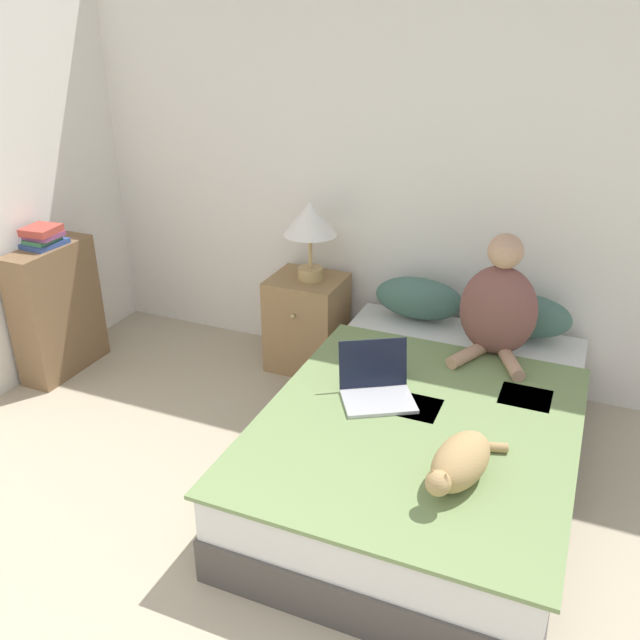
{
  "coord_description": "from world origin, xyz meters",
  "views": [
    {
      "loc": [
        0.95,
        -0.62,
        2.21
      ],
      "look_at": [
        -0.21,
        2.12,
        0.8
      ],
      "focal_mm": 38.0,
      "sensor_mm": 36.0,
      "label": 1
    }
  ],
  "objects_px": {
    "pillow_near": "(419,298)",
    "pillow_far": "(523,315)",
    "bookshelf": "(57,310)",
    "book_stack_top": "(43,237)",
    "person_sitting": "(498,307)",
    "cat_tabby": "(460,462)",
    "laptop_open": "(376,387)",
    "nightstand": "(307,322)",
    "table_lamp": "(310,222)",
    "bed": "(425,440)"
  },
  "relations": [
    {
      "from": "nightstand",
      "to": "laptop_open",
      "type": "bearing_deg",
      "value": -49.48
    },
    {
      "from": "person_sitting",
      "to": "book_stack_top",
      "type": "distance_m",
      "value": 2.71
    },
    {
      "from": "person_sitting",
      "to": "nightstand",
      "type": "xyz_separation_m",
      "value": [
        -1.22,
        0.23,
        -0.42
      ]
    },
    {
      "from": "pillow_near",
      "to": "table_lamp",
      "type": "height_order",
      "value": "table_lamp"
    },
    {
      "from": "person_sitting",
      "to": "bookshelf",
      "type": "height_order",
      "value": "person_sitting"
    },
    {
      "from": "bed",
      "to": "laptop_open",
      "type": "height_order",
      "value": "laptop_open"
    },
    {
      "from": "book_stack_top",
      "to": "person_sitting",
      "type": "bearing_deg",
      "value": 9.53
    },
    {
      "from": "laptop_open",
      "to": "nightstand",
      "type": "bearing_deg",
      "value": 99.69
    },
    {
      "from": "pillow_near",
      "to": "pillow_far",
      "type": "relative_size",
      "value": 1.0
    },
    {
      "from": "pillow_far",
      "to": "person_sitting",
      "type": "xyz_separation_m",
      "value": [
        -0.11,
        -0.29,
        0.15
      ]
    },
    {
      "from": "table_lamp",
      "to": "bookshelf",
      "type": "distance_m",
      "value": 1.71
    },
    {
      "from": "table_lamp",
      "to": "bookshelf",
      "type": "relative_size",
      "value": 0.59
    },
    {
      "from": "pillow_near",
      "to": "book_stack_top",
      "type": "height_order",
      "value": "book_stack_top"
    },
    {
      "from": "laptop_open",
      "to": "book_stack_top",
      "type": "bearing_deg",
      "value": 143.17
    },
    {
      "from": "pillow_far",
      "to": "laptop_open",
      "type": "height_order",
      "value": "laptop_open"
    },
    {
      "from": "bed",
      "to": "cat_tabby",
      "type": "relative_size",
      "value": 3.92
    },
    {
      "from": "pillow_far",
      "to": "table_lamp",
      "type": "bearing_deg",
      "value": -177.16
    },
    {
      "from": "pillow_far",
      "to": "book_stack_top",
      "type": "height_order",
      "value": "book_stack_top"
    },
    {
      "from": "cat_tabby",
      "to": "nightstand",
      "type": "xyz_separation_m",
      "value": [
        -1.29,
        1.39,
        -0.24
      ]
    },
    {
      "from": "table_lamp",
      "to": "laptop_open",
      "type": "bearing_deg",
      "value": -50.45
    },
    {
      "from": "pillow_far",
      "to": "bookshelf",
      "type": "bearing_deg",
      "value": -165.11
    },
    {
      "from": "nightstand",
      "to": "table_lamp",
      "type": "distance_m",
      "value": 0.68
    },
    {
      "from": "laptop_open",
      "to": "bookshelf",
      "type": "distance_m",
      "value": 2.23
    },
    {
      "from": "pillow_near",
      "to": "person_sitting",
      "type": "distance_m",
      "value": 0.6
    },
    {
      "from": "person_sitting",
      "to": "book_stack_top",
      "type": "xyz_separation_m",
      "value": [
        -2.67,
        -0.45,
        0.18
      ]
    },
    {
      "from": "person_sitting",
      "to": "table_lamp",
      "type": "height_order",
      "value": "person_sitting"
    },
    {
      "from": "cat_tabby",
      "to": "table_lamp",
      "type": "height_order",
      "value": "table_lamp"
    },
    {
      "from": "pillow_far",
      "to": "book_stack_top",
      "type": "xyz_separation_m",
      "value": [
        -2.78,
        -0.74,
        0.34
      ]
    },
    {
      "from": "person_sitting",
      "to": "laptop_open",
      "type": "xyz_separation_m",
      "value": [
        -0.45,
        -0.68,
        -0.23
      ]
    },
    {
      "from": "pillow_near",
      "to": "bookshelf",
      "type": "distance_m",
      "value": 2.28
    },
    {
      "from": "cat_tabby",
      "to": "laptop_open",
      "type": "distance_m",
      "value": 0.7
    },
    {
      "from": "cat_tabby",
      "to": "bookshelf",
      "type": "height_order",
      "value": "bookshelf"
    },
    {
      "from": "pillow_far",
      "to": "bookshelf",
      "type": "distance_m",
      "value": 2.87
    },
    {
      "from": "pillow_near",
      "to": "person_sitting",
      "type": "xyz_separation_m",
      "value": [
        0.51,
        -0.29,
        0.15
      ]
    },
    {
      "from": "book_stack_top",
      "to": "bookshelf",
      "type": "bearing_deg",
      "value": -1.76
    },
    {
      "from": "table_lamp",
      "to": "bookshelf",
      "type": "bearing_deg",
      "value": -155.4
    },
    {
      "from": "bookshelf",
      "to": "nightstand",
      "type": "bearing_deg",
      "value": 25.03
    },
    {
      "from": "table_lamp",
      "to": "person_sitting",
      "type": "bearing_deg",
      "value": -10.64
    },
    {
      "from": "person_sitting",
      "to": "table_lamp",
      "type": "relative_size",
      "value": 1.37
    },
    {
      "from": "pillow_near",
      "to": "pillow_far",
      "type": "height_order",
      "value": "same"
    },
    {
      "from": "pillow_far",
      "to": "nightstand",
      "type": "xyz_separation_m",
      "value": [
        -1.33,
        -0.06,
        -0.27
      ]
    },
    {
      "from": "bed",
      "to": "pillow_near",
      "type": "xyz_separation_m",
      "value": [
        -0.31,
        0.91,
        0.35
      ]
    },
    {
      "from": "cat_tabby",
      "to": "book_stack_top",
      "type": "distance_m",
      "value": 2.85
    },
    {
      "from": "bed",
      "to": "nightstand",
      "type": "relative_size",
      "value": 3.41
    },
    {
      "from": "nightstand",
      "to": "bookshelf",
      "type": "height_order",
      "value": "bookshelf"
    },
    {
      "from": "bookshelf",
      "to": "book_stack_top",
      "type": "bearing_deg",
      "value": 178.24
    },
    {
      "from": "nightstand",
      "to": "pillow_far",
      "type": "bearing_deg",
      "value": 2.75
    },
    {
      "from": "bookshelf",
      "to": "book_stack_top",
      "type": "relative_size",
      "value": 3.38
    },
    {
      "from": "bed",
      "to": "person_sitting",
      "type": "xyz_separation_m",
      "value": [
        0.2,
        0.62,
        0.51
      ]
    },
    {
      "from": "cat_tabby",
      "to": "book_stack_top",
      "type": "height_order",
      "value": "book_stack_top"
    }
  ]
}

